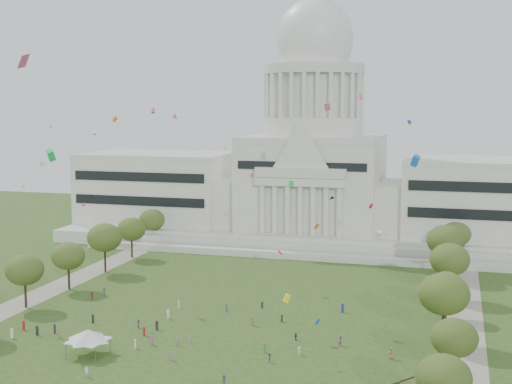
% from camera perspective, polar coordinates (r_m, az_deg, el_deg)
% --- Properties ---
extents(ground, '(400.00, 400.00, 0.00)m').
position_cam_1_polar(ground, '(132.50, -5.47, -12.70)').
color(ground, '#2E481A').
rests_on(ground, ground).
extents(capitol, '(160.00, 64.50, 91.30)m').
position_cam_1_polar(capitol, '(235.20, 4.58, 1.56)').
color(capitol, beige).
rests_on(capitol, ground).
extents(path_left, '(8.00, 160.00, 0.04)m').
position_cam_1_polar(path_left, '(179.22, -16.44, -7.68)').
color(path_left, gray).
rests_on(path_left, ground).
extents(path_right, '(8.00, 160.00, 0.04)m').
position_cam_1_polar(path_right, '(152.71, 16.25, -10.25)').
color(path_right, gray).
rests_on(path_right, ground).
extents(row_tree_r_0, '(7.67, 7.67, 10.91)m').
position_cam_1_polar(row_tree_r_0, '(103.27, 14.78, -14.16)').
color(row_tree_r_0, black).
rests_on(row_tree_r_0, ground).
extents(row_tree_r_1, '(7.58, 7.58, 10.78)m').
position_cam_1_polar(row_tree_r_1, '(120.12, 15.58, -11.18)').
color(row_tree_r_1, black).
rests_on(row_tree_r_1, ground).
extents(row_tree_l_2, '(8.42, 8.42, 11.97)m').
position_cam_1_polar(row_tree_l_2, '(165.35, -18.03, -5.95)').
color(row_tree_l_2, black).
rests_on(row_tree_l_2, ground).
extents(row_tree_r_2, '(9.55, 9.55, 13.58)m').
position_cam_1_polar(row_tree_r_2, '(137.98, 14.81, -7.90)').
color(row_tree_r_2, black).
rests_on(row_tree_r_2, ground).
extents(row_tree_l_3, '(8.12, 8.12, 11.55)m').
position_cam_1_polar(row_tree_l_3, '(178.59, -14.80, -4.98)').
color(row_tree_l_3, black).
rests_on(row_tree_l_3, ground).
extents(row_tree_r_3, '(7.01, 7.01, 9.98)m').
position_cam_1_polar(row_tree_r_3, '(155.13, 15.00, -7.23)').
color(row_tree_r_3, black).
rests_on(row_tree_r_3, ground).
extents(row_tree_l_4, '(9.29, 9.29, 13.21)m').
position_cam_1_polar(row_tree_l_4, '(194.17, -12.02, -3.59)').
color(row_tree_l_4, black).
rests_on(row_tree_l_4, ground).
extents(row_tree_r_4, '(9.19, 9.19, 13.06)m').
position_cam_1_polar(row_tree_r_4, '(169.79, 15.23, -5.24)').
color(row_tree_r_4, black).
rests_on(row_tree_r_4, ground).
extents(row_tree_l_5, '(8.33, 8.33, 11.85)m').
position_cam_1_polar(row_tree_l_5, '(211.15, -9.93, -2.95)').
color(row_tree_l_5, black).
rests_on(row_tree_l_5, ground).
extents(row_tree_r_5, '(9.82, 9.82, 13.96)m').
position_cam_1_polar(row_tree_r_5, '(189.44, 14.94, -3.77)').
color(row_tree_r_5, black).
rests_on(row_tree_r_5, ground).
extents(row_tree_l_6, '(8.19, 8.19, 11.64)m').
position_cam_1_polar(row_tree_l_6, '(228.05, -8.33, -2.22)').
color(row_tree_l_6, black).
rests_on(row_tree_l_6, ground).
extents(row_tree_r_6, '(8.42, 8.42, 11.97)m').
position_cam_1_polar(row_tree_r_6, '(207.33, 15.70, -3.27)').
color(row_tree_r_6, black).
rests_on(row_tree_r_6, ground).
extents(event_tent, '(9.52, 9.52, 4.83)m').
position_cam_1_polar(event_tent, '(133.13, -13.28, -11.06)').
color(event_tent, '#4C4C4C').
rests_on(event_tent, ground).
extents(person_0, '(1.04, 1.20, 2.07)m').
position_cam_1_polar(person_0, '(130.89, 10.75, -12.56)').
color(person_0, olive).
rests_on(person_0, ground).
extents(person_2, '(1.03, 1.06, 1.88)m').
position_cam_1_polar(person_2, '(136.14, 6.80, -11.75)').
color(person_2, '#994C8C').
rests_on(person_2, ground).
extents(person_3, '(0.79, 1.11, 1.56)m').
position_cam_1_polar(person_3, '(127.36, 1.08, -13.12)').
color(person_3, '#26262B').
rests_on(person_3, ground).
extents(person_4, '(0.66, 0.97, 1.51)m').
position_cam_1_polar(person_4, '(137.47, -5.38, -11.62)').
color(person_4, silver).
rests_on(person_4, ground).
extents(person_5, '(1.47, 1.41, 1.58)m').
position_cam_1_polar(person_5, '(136.47, -6.36, -11.76)').
color(person_5, silver).
rests_on(person_5, ground).
extents(person_6, '(0.83, 1.08, 1.98)m').
position_cam_1_polar(person_6, '(117.43, -2.57, -14.81)').
color(person_6, '#4C4C51').
rests_on(person_6, ground).
extents(person_7, '(0.79, 0.71, 1.79)m').
position_cam_1_polar(person_7, '(124.29, -13.40, -13.78)').
color(person_7, silver).
rests_on(person_7, ground).
extents(person_8, '(1.01, 0.88, 1.78)m').
position_cam_1_polar(person_8, '(147.27, -9.37, -10.35)').
color(person_8, '#994C8C').
rests_on(person_8, ground).
extents(person_9, '(0.89, 1.12, 1.54)m').
position_cam_1_polar(person_9, '(130.88, 3.51, -12.58)').
color(person_9, silver).
rests_on(person_9, ground).
extents(person_10, '(0.69, 0.96, 1.47)m').
position_cam_1_polar(person_10, '(138.44, 3.21, -11.48)').
color(person_10, '#26262B').
rests_on(person_10, ground).
extents(distant_crowd, '(59.71, 37.59, 1.95)m').
position_cam_1_polar(distant_crowd, '(149.52, -8.97, -10.07)').
color(distant_crowd, silver).
rests_on(distant_crowd, ground).
extents(kite_swarm, '(80.43, 110.73, 66.50)m').
position_cam_1_polar(kite_swarm, '(129.92, -3.18, 2.35)').
color(kite_swarm, blue).
rests_on(kite_swarm, ground).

